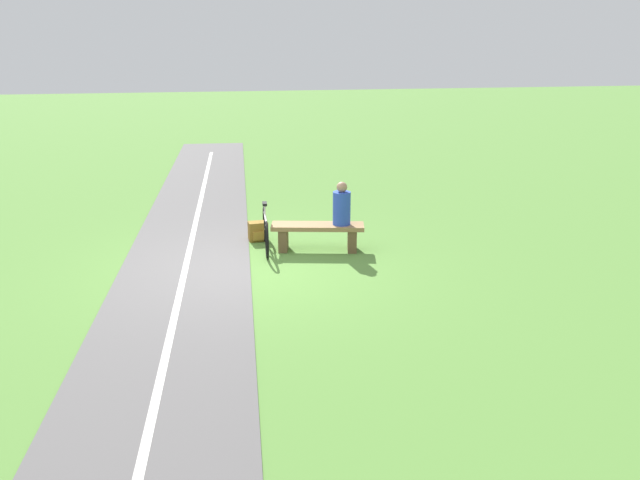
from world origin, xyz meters
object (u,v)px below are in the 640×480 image
(backpack, at_px, (258,231))
(person_seated, at_px, (342,206))
(bench, at_px, (318,232))
(bicycle, at_px, (266,231))

(backpack, bearing_deg, person_seated, 148.11)
(bench, relative_size, person_seated, 2.21)
(person_seated, height_order, bicycle, person_seated)
(bench, height_order, person_seated, person_seated)
(backpack, bearing_deg, bicycle, 99.10)
(person_seated, distance_m, backpack, 1.82)
(bench, bearing_deg, bicycle, -2.78)
(bench, distance_m, bicycle, 0.96)
(person_seated, relative_size, backpack, 2.08)
(bench, distance_m, backpack, 1.30)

